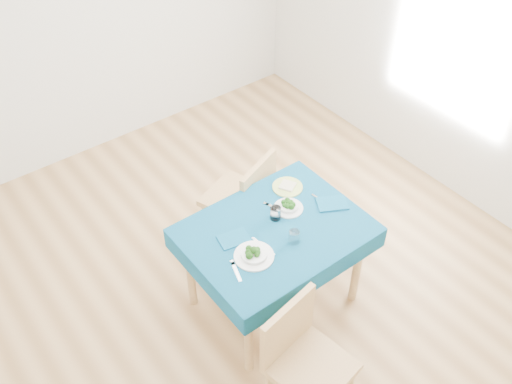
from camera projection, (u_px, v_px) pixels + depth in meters
room_shell at (256, 133)px, 3.56m from camera, size 4.02×4.52×2.73m
table at (274, 267)px, 4.02m from camera, size 1.18×0.89×0.76m
chair_near at (313, 357)px, 3.30m from camera, size 0.51×0.54×1.09m
chair_far at (236, 184)px, 4.39m from camera, size 0.59×0.62×1.12m
bowl_near at (254, 253)px, 3.56m from camera, size 0.26×0.26×0.08m
bowl_far at (288, 205)px, 3.89m from camera, size 0.20×0.20×0.06m
fork_near at (236, 272)px, 3.49m from camera, size 0.07×0.16×0.00m
knife_near at (263, 246)px, 3.65m from camera, size 0.03×0.21×0.00m
fork_far at (276, 208)px, 3.91m from camera, size 0.08×0.16×0.00m
knife_far at (323, 201)px, 3.96m from camera, size 0.04×0.20×0.00m
napkin_near at (234, 239)px, 3.69m from camera, size 0.22×0.17×0.01m
napkin_far at (332, 204)px, 3.94m from camera, size 0.25×0.23×0.01m
tumbler_center at (276, 213)px, 3.81m from camera, size 0.07×0.07×0.09m
tumbler_side at (294, 237)px, 3.65m from camera, size 0.07×0.07×0.09m
side_plate at (287, 187)px, 4.07m from camera, size 0.22×0.22×0.01m
bread_slice at (288, 186)px, 4.06m from camera, size 0.14×0.14×0.02m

